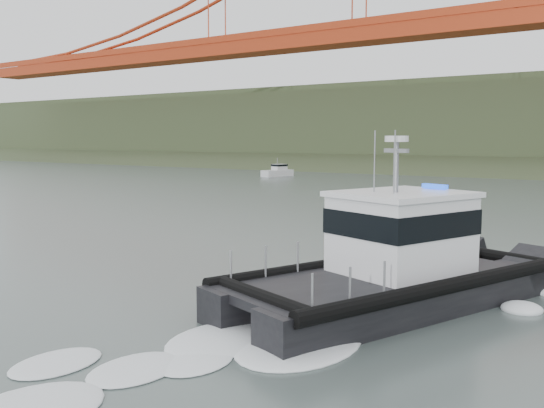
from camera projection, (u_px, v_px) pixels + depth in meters
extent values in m
plane|color=#485551|center=(165.00, 287.00, 22.70)|extent=(400.00, 400.00, 0.00)
cube|color=black|center=(358.00, 284.00, 21.19)|extent=(5.32, 11.79, 1.31)
cube|color=black|center=(424.00, 303.00, 18.81)|extent=(5.32, 11.79, 1.31)
cube|color=black|center=(377.00, 280.00, 19.63)|extent=(7.55, 11.22, 0.27)
cube|color=white|center=(401.00, 234.00, 20.11)|extent=(4.39, 4.79, 2.51)
cube|color=black|center=(402.00, 221.00, 20.07)|extent=(4.47, 4.87, 0.82)
cube|color=white|center=(402.00, 194.00, 19.97)|extent=(4.67, 5.07, 0.17)
cylinder|color=gray|center=(396.00, 167.00, 19.68)|extent=(0.17, 0.17, 1.96)
cylinder|color=white|center=(397.00, 139.00, 19.58)|extent=(0.76, 0.76, 0.20)
cube|color=silver|center=(277.00, 173.00, 89.52)|extent=(2.73, 5.39, 1.03)
cube|color=silver|center=(279.00, 168.00, 89.72)|extent=(1.76, 2.30, 1.03)
cube|color=black|center=(279.00, 165.00, 89.69)|extent=(1.81, 2.35, 0.30)
cylinder|color=gray|center=(277.00, 161.00, 89.33)|extent=(0.07, 0.07, 1.03)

